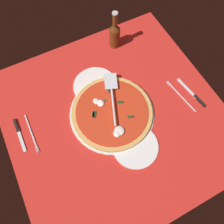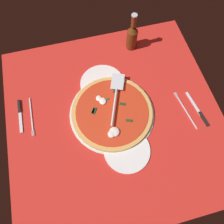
% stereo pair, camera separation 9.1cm
% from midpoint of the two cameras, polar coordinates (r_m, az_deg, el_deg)
% --- Properties ---
extents(ground_plane, '(1.04, 1.04, 0.01)m').
position_cam_midpoint_polar(ground_plane, '(1.05, 3.11, -1.45)').
color(ground_plane, red).
extents(checker_pattern, '(1.04, 1.04, 0.00)m').
position_cam_midpoint_polar(checker_pattern, '(1.05, 3.13, -1.36)').
color(checker_pattern, white).
rests_on(checker_pattern, ground_plane).
extents(pizza_pan, '(0.42, 0.42, 0.01)m').
position_cam_midpoint_polar(pizza_pan, '(1.05, 2.47, -0.56)').
color(pizza_pan, silver).
rests_on(pizza_pan, ground_plane).
extents(dinner_plate_left, '(0.21, 0.21, 0.01)m').
position_cam_midpoint_polar(dinner_plate_left, '(1.00, 6.67, -10.39)').
color(dinner_plate_left, silver).
rests_on(dinner_plate_left, ground_plane).
extents(dinner_plate_right, '(0.23, 0.23, 0.01)m').
position_cam_midpoint_polar(dinner_plate_right, '(1.13, -0.29, 7.42)').
color(dinner_plate_right, white).
rests_on(dinner_plate_right, ground_plane).
extents(pizza, '(0.40, 0.40, 0.03)m').
position_cam_midpoint_polar(pizza, '(1.04, 2.49, -0.32)').
color(pizza, '#DBA151').
rests_on(pizza, pizza_pan).
extents(pizza_server, '(0.28, 0.14, 0.01)m').
position_cam_midpoint_polar(pizza_server, '(1.05, 3.52, 4.48)').
color(pizza_server, silver).
rests_on(pizza_server, pizza).
extents(place_setting_near, '(0.21, 0.15, 0.01)m').
position_cam_midpoint_polar(place_setting_near, '(1.14, 22.84, -0.03)').
color(place_setting_near, white).
rests_on(place_setting_near, ground_plane).
extents(place_setting_far, '(0.21, 0.12, 0.01)m').
position_cam_midpoint_polar(place_setting_far, '(1.11, -20.01, -0.96)').
color(place_setting_far, silver).
rests_on(place_setting_far, ground_plane).
extents(beer_bottle, '(0.06, 0.06, 0.23)m').
position_cam_midpoint_polar(beer_bottle, '(1.22, 7.64, 19.37)').
color(beer_bottle, '#5E2D11').
rests_on(beer_bottle, ground_plane).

